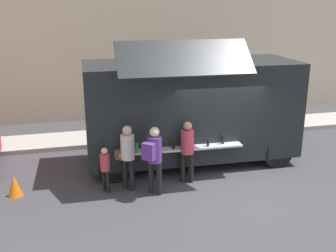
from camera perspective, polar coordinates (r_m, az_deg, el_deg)
ground_plane at (r=10.91m, az=8.71°, el=-8.42°), size 60.00×60.00×0.00m
curb_strip at (r=14.35m, az=-15.50°, el=-2.14°), size 28.00×1.60×0.15m
building_behind at (r=17.48m, az=-13.09°, el=15.78°), size 32.00×2.40×8.72m
food_truck_main at (r=11.88m, az=3.32°, el=2.47°), size 6.22×3.32×3.78m
traffic_cone_orange at (r=10.87m, az=-21.00°, el=-7.93°), size 0.36×0.36×0.55m
trash_bin at (r=16.04m, az=16.25°, el=1.35°), size 0.60×0.60×0.96m
customer_front_ordering at (r=10.63m, az=2.76°, el=-2.96°), size 0.35×0.35×1.71m
customer_mid_with_backpack at (r=9.92m, az=-2.03°, el=-4.03°), size 0.55×0.55×1.78m
customer_rear_waiting at (r=10.26m, az=-5.83°, el=-3.73°), size 0.49×0.51×1.74m
child_near_queue at (r=10.32m, az=-8.95°, el=-5.60°), size 0.24×0.24×1.20m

